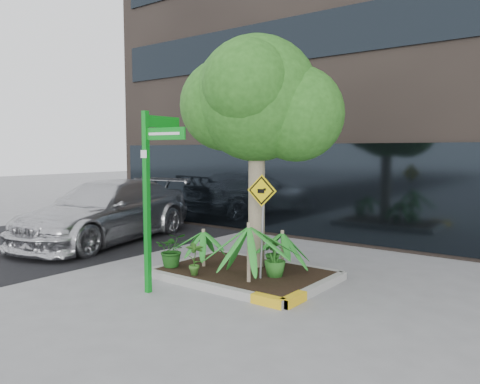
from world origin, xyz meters
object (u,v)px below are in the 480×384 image
Objects in this scene: tree at (257,99)px; street_sign_post at (152,181)px; cattle_sign at (262,208)px; parked_car at (106,211)px.

street_sign_post is at bearing -107.83° from tree.
street_sign_post is 1.66× the size of cattle_sign.
tree reaches higher than street_sign_post.
tree is 2.51× the size of cattle_sign.
cattle_sign is (0.61, -0.70, -2.09)m from tree.
cattle_sign is at bearing -20.67° from parked_car.
street_sign_post is (4.56, -2.42, 1.14)m from parked_car.
cattle_sign is (5.87, -0.92, 0.61)m from parked_car.
tree is at bearing -14.18° from parked_car.
street_sign_post is (-0.71, -2.20, -1.56)m from tree.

